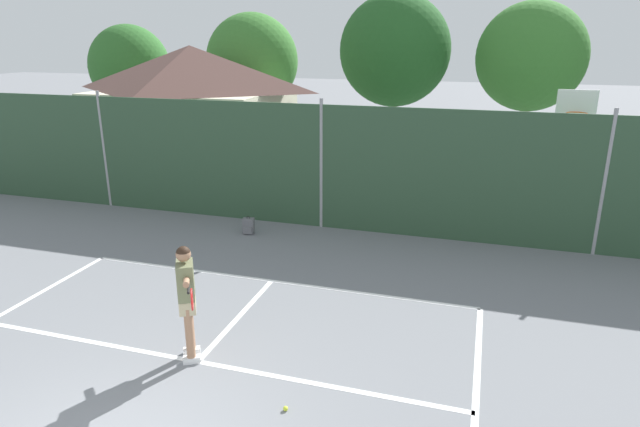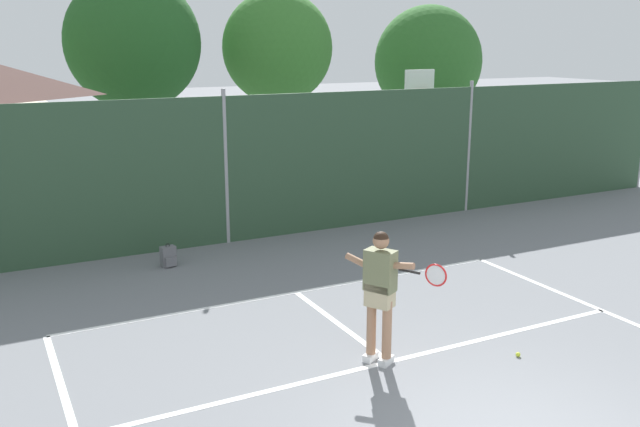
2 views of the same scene
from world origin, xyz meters
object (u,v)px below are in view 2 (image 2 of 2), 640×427
Objects in this scene: basketball_hoop at (418,117)px; tennis_ball at (518,354)px; backpack_grey at (169,257)px; tennis_player at (381,286)px.

basketball_hoop is 9.90m from tennis_ball.
backpack_grey is (-3.28, 6.14, 0.16)m from tennis_ball.
tennis_player is 5.68m from backpack_grey.
basketball_hoop reaches higher than backpack_grey.
tennis_ball is 0.14× the size of backpack_grey.
tennis_ball is (-4.23, -8.65, -2.28)m from basketball_hoop.
backpack_grey is (-1.47, 5.41, -0.92)m from tennis_player.
basketball_hoop is 10.04m from tennis_player.
basketball_hoop is 1.91× the size of tennis_player.
basketball_hoop is 53.79× the size of tennis_ball.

